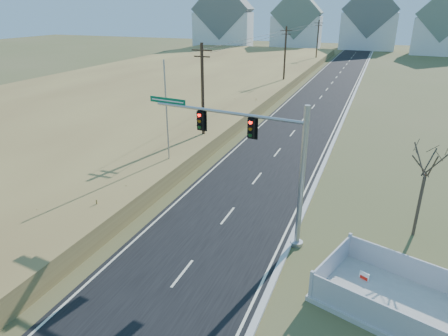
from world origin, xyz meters
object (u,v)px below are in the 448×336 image
at_px(open_sign, 364,278).
at_px(flagpole, 168,132).
at_px(traffic_signal_mast, 267,158).
at_px(fence_enclosure, 394,300).
at_px(bare_tree, 428,159).

xyz_separation_m(open_sign, flagpole, (-14.35, 8.02, 3.05)).
bearing_deg(traffic_signal_mast, open_sign, -15.59).
height_order(open_sign, flagpole, flagpole).
bearing_deg(fence_enclosure, bare_tree, 99.25).
distance_m(open_sign, bare_tree, 7.21).
height_order(fence_enclosure, flagpole, flagpole).
relative_size(fence_enclosure, bare_tree, 1.28).
distance_m(fence_enclosure, flagpole, 18.35).
relative_size(flagpole, bare_tree, 1.52).
xyz_separation_m(traffic_signal_mast, open_sign, (5.37, -2.27, -4.29)).
xyz_separation_m(traffic_signal_mast, fence_enclosure, (6.66, -3.35, -4.31)).
relative_size(traffic_signal_mast, open_sign, 16.25).
relative_size(fence_enclosure, open_sign, 12.28).
relative_size(open_sign, bare_tree, 0.10).
bearing_deg(fence_enclosure, traffic_signal_mast, 171.47).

